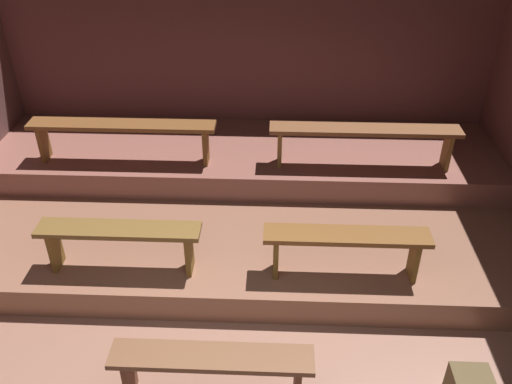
{
  "coord_description": "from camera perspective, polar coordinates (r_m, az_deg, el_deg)",
  "views": [
    {
      "loc": [
        0.39,
        -2.16,
        3.79
      ],
      "look_at": [
        0.18,
        2.91,
        0.51
      ],
      "focal_mm": 37.86,
      "sensor_mm": 36.0,
      "label": 1
    }
  ],
  "objects": [
    {
      "name": "bench_floor_center",
      "position": [
        4.42,
        -4.68,
        -17.64
      ],
      "size": [
        1.58,
        0.28,
        0.49
      ],
      "color": "brown",
      "rests_on": "ground"
    },
    {
      "name": "platform_middle",
      "position": [
        6.84,
        -1.16,
        3.74
      ],
      "size": [
        6.24,
        1.59,
        0.31
      ],
      "primitive_type": "cube",
      "color": "#8B5348",
      "rests_on": "platform_lower"
    },
    {
      "name": "bench_middle_right",
      "position": [
        6.28,
        11.39,
        5.97
      ],
      "size": [
        2.16,
        0.28,
        0.49
      ],
      "color": "brown",
      "rests_on": "platform_middle"
    },
    {
      "name": "platform_lower",
      "position": [
        6.33,
        -1.56,
        -2.19
      ],
      "size": [
        6.24,
        3.18,
        0.31
      ],
      "primitive_type": "cube",
      "color": "#895B46",
      "rests_on": "ground"
    },
    {
      "name": "ground",
      "position": [
        5.89,
        -1.99,
        -7.68
      ],
      "size": [
        7.04,
        5.39,
        0.08
      ],
      "primitive_type": "cube",
      "color": "#8C5F4E"
    },
    {
      "name": "bench_middle_left",
      "position": [
        6.45,
        -13.95,
        6.39
      ],
      "size": [
        2.16,
        0.28,
        0.49
      ],
      "color": "brown",
      "rests_on": "platform_middle"
    },
    {
      "name": "bench_lower_right",
      "position": [
        5.08,
        9.51,
        -5.27
      ],
      "size": [
        1.53,
        0.28,
        0.49
      ],
      "color": "brown",
      "rests_on": "platform_lower"
    },
    {
      "name": "bench_lower_left",
      "position": [
        5.24,
        -14.22,
        -4.56
      ],
      "size": [
        1.53,
        0.28,
        0.49
      ],
      "color": "brown",
      "rests_on": "platform_lower"
    },
    {
      "name": "wall_back",
      "position": [
        7.26,
        -0.83,
        12.29
      ],
      "size": [
        7.04,
        0.06,
        2.47
      ],
      "primitive_type": "cube",
      "color": "brown",
      "rests_on": "ground"
    }
  ]
}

